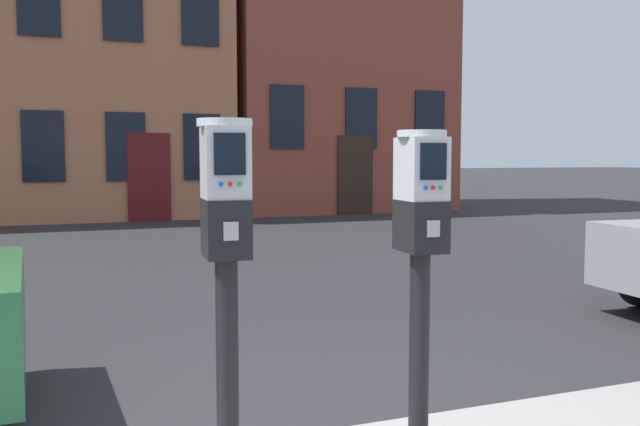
# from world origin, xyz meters

# --- Properties ---
(parking_meter_near_kerb) EXTENTS (0.23, 0.26, 1.53)m
(parking_meter_near_kerb) POSITION_xyz_m (-0.32, -0.31, 1.20)
(parking_meter_near_kerb) COLOR black
(parking_meter_near_kerb) RESTS_ON sidewalk_slab
(parking_meter_twin_adjacent) EXTENTS (0.23, 0.26, 1.50)m
(parking_meter_twin_adjacent) POSITION_xyz_m (0.55, -0.31, 1.18)
(parking_meter_twin_adjacent) COLOR black
(parking_meter_twin_adjacent) RESTS_ON sidewalk_slab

